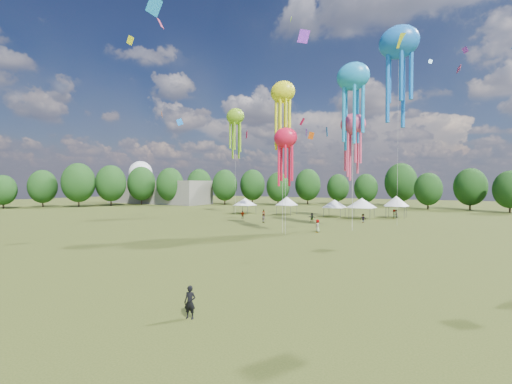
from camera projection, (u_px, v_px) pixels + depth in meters
The scene contains 10 objects.
ground at pixel (110, 290), 21.50m from camera, with size 300.00×300.00×0.00m, color #384416.
observer_main at pixel (190, 302), 16.85m from camera, with size 0.60×0.40×1.65m, color black.
spectator_near at pixel (264, 219), 58.72m from camera, with size 0.75×0.59×1.55m, color gray.
spectators_far at pixel (335, 217), 61.02m from camera, with size 26.50×29.00×1.82m.
festival_tents at pixel (324, 202), 70.55m from camera, with size 36.77×11.71×4.44m.
show_kites at pixel (341, 94), 54.07m from camera, with size 39.08×23.54×32.21m.
small_kites at pixel (316, 57), 57.06m from camera, with size 73.77×58.96×39.80m.
treeline at pixel (338, 185), 77.21m from camera, with size 201.57×95.24×13.43m.
hangar at pixel (158, 192), 119.93m from camera, with size 40.00×12.00×8.00m, color gray.
radome at pixel (141, 176), 133.06m from camera, with size 9.00×9.00×16.00m.
Camera 1 is at (18.92, -13.66, 6.75)m, focal length 23.56 mm.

